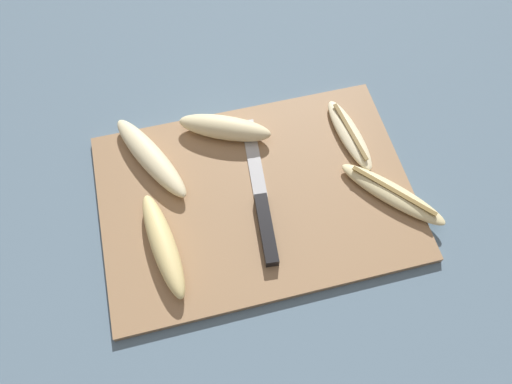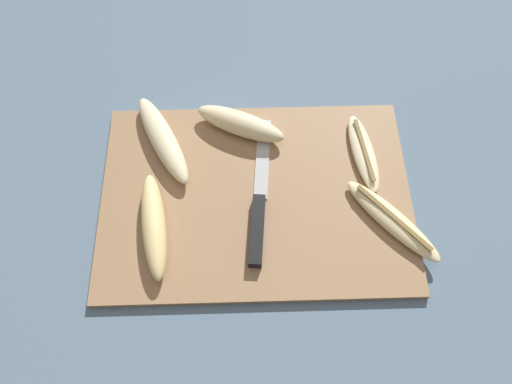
% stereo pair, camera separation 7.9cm
% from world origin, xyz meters
% --- Properties ---
extents(ground_plane, '(4.00, 4.00, 0.00)m').
position_xyz_m(ground_plane, '(0.00, 0.00, 0.00)').
color(ground_plane, slate).
extents(cutting_board, '(0.50, 0.35, 0.01)m').
position_xyz_m(cutting_board, '(0.00, 0.00, 0.01)').
color(cutting_board, '#997551').
rests_on(cutting_board, ground_plane).
extents(knife, '(0.04, 0.27, 0.02)m').
position_xyz_m(knife, '(0.00, -0.04, 0.02)').
color(knife, black).
rests_on(knife, cutting_board).
extents(banana_golden_short, '(0.06, 0.18, 0.04)m').
position_xyz_m(banana_golden_short, '(-0.16, -0.06, 0.03)').
color(banana_golden_short, '#EDD689').
rests_on(banana_golden_short, cutting_board).
extents(banana_pale_long, '(0.12, 0.19, 0.03)m').
position_xyz_m(banana_pale_long, '(-0.15, 0.10, 0.03)').
color(banana_pale_long, beige).
rests_on(banana_pale_long, cutting_board).
extents(banana_bright_far, '(0.06, 0.15, 0.02)m').
position_xyz_m(banana_bright_far, '(0.18, 0.07, 0.02)').
color(banana_bright_far, beige).
rests_on(banana_bright_far, cutting_board).
extents(banana_soft_right, '(0.15, 0.16, 0.02)m').
position_xyz_m(banana_soft_right, '(0.21, -0.06, 0.02)').
color(banana_soft_right, beige).
rests_on(banana_soft_right, cutting_board).
extents(banana_cream_curved, '(0.16, 0.10, 0.04)m').
position_xyz_m(banana_cream_curved, '(-0.02, 0.13, 0.03)').
color(banana_cream_curved, beige).
rests_on(banana_cream_curved, cutting_board).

